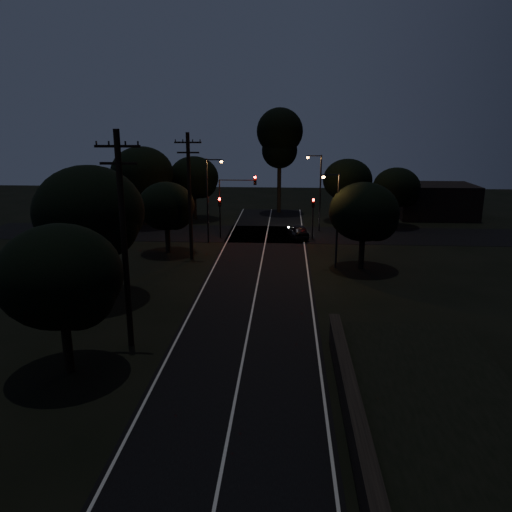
{
  "coord_description": "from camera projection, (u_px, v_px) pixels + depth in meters",
  "views": [
    {
      "loc": [
        2.05,
        -8.59,
        11.33
      ],
      "look_at": [
        0.0,
        24.0,
        2.5
      ],
      "focal_mm": 35.0,
      "sensor_mm": 36.0,
      "label": 1
    }
  ],
  "objects": [
    {
      "name": "utility_pole_far",
      "position": [
        190.0,
        195.0,
        41.12
      ],
      "size": [
        2.2,
        0.3,
        10.5
      ],
      "color": "black",
      "rests_on": "ground"
    },
    {
      "name": "building_right",
      "position": [
        435.0,
        201.0,
        60.69
      ],
      "size": [
        9.0,
        7.0,
        4.0
      ],
      "primitive_type": "cube",
      "color": "black",
      "rests_on": "ground"
    },
    {
      "name": "streetlight_c",
      "position": [
        336.0,
        214.0,
        38.78
      ],
      "size": [
        1.46,
        0.26,
        7.5
      ],
      "color": "black",
      "rests_on": "ground"
    },
    {
      "name": "signal_mast",
      "position": [
        237.0,
        195.0,
        48.94
      ],
      "size": [
        3.7,
        0.35,
        6.25
      ],
      "color": "black",
      "rests_on": "ground"
    },
    {
      "name": "tall_pine",
      "position": [
        280.0,
        138.0,
        61.84
      ],
      "size": [
        5.73,
        5.73,
        13.01
      ],
      "color": "black",
      "rests_on": "ground"
    },
    {
      "name": "tree_far_ne",
      "position": [
        349.0,
        181.0,
        57.65
      ],
      "size": [
        5.69,
        5.69,
        7.2
      ],
      "color": "black",
      "rests_on": "ground"
    },
    {
      "name": "road_surface",
      "position": [
        261.0,
        263.0,
        41.34
      ],
      "size": [
        60.0,
        70.0,
        0.03
      ],
      "color": "black",
      "rests_on": "ground"
    },
    {
      "name": "tree_left_b",
      "position": [
        63.0,
        280.0,
        22.1
      ],
      "size": [
        5.53,
        5.53,
        7.02
      ],
      "color": "black",
      "rests_on": "ground"
    },
    {
      "name": "tree_far_w",
      "position": [
        144.0,
        175.0,
        54.9
      ],
      "size": [
        6.84,
        6.84,
        8.72
      ],
      "color": "black",
      "rests_on": "ground"
    },
    {
      "name": "car",
      "position": [
        298.0,
        231.0,
        50.0
      ],
      "size": [
        2.36,
        4.25,
        1.37
      ],
      "primitive_type": "imported",
      "rotation": [
        0.0,
        0.0,
        3.34
      ],
      "color": "black",
      "rests_on": "ground"
    },
    {
      "name": "tree_far_nw",
      "position": [
        195.0,
        179.0,
        58.7
      ],
      "size": [
        5.85,
        5.85,
        7.41
      ],
      "color": "black",
      "rests_on": "ground"
    },
    {
      "name": "tree_left_d",
      "position": [
        168.0,
        207.0,
        43.46
      ],
      "size": [
        4.96,
        4.96,
        6.29
      ],
      "color": "black",
      "rests_on": "ground"
    },
    {
      "name": "tree_left_c",
      "position": [
        93.0,
        214.0,
        31.57
      ],
      "size": [
        6.91,
        6.91,
        8.73
      ],
      "color": "black",
      "rests_on": "ground"
    },
    {
      "name": "streetlight_b",
      "position": [
        318.0,
        187.0,
        52.22
      ],
      "size": [
        1.66,
        0.26,
        8.0
      ],
      "color": "black",
      "rests_on": "ground"
    },
    {
      "name": "streetlight_a",
      "position": [
        209.0,
        195.0,
        47.08
      ],
      "size": [
        1.66,
        0.26,
        8.0
      ],
      "color": "black",
      "rests_on": "ground"
    },
    {
      "name": "tree_right_a",
      "position": [
        366.0,
        214.0,
        38.5
      ],
      "size": [
        5.4,
        5.4,
        6.86
      ],
      "color": "black",
      "rests_on": "ground"
    },
    {
      "name": "signal_right",
      "position": [
        313.0,
        211.0,
        48.87
      ],
      "size": [
        0.28,
        0.35,
        4.1
      ],
      "color": "black",
      "rests_on": "ground"
    },
    {
      "name": "building_left",
      "position": [
        110.0,
        197.0,
        62.1
      ],
      "size": [
        10.0,
        8.0,
        4.4
      ],
      "primitive_type": "cube",
      "color": "black",
      "rests_on": "ground"
    },
    {
      "name": "utility_pole_mid",
      "position": [
        124.0,
        238.0,
        24.68
      ],
      "size": [
        2.2,
        0.3,
        11.0
      ],
      "color": "black",
      "rests_on": "ground"
    },
    {
      "name": "signal_left",
      "position": [
        220.0,
        210.0,
        49.43
      ],
      "size": [
        0.28,
        0.35,
        4.1
      ],
      "color": "black",
      "rests_on": "ground"
    },
    {
      "name": "tree_far_e",
      "position": [
        398.0,
        189.0,
        54.59
      ],
      "size": [
        5.12,
        5.12,
        6.5
      ],
      "color": "black",
      "rests_on": "ground"
    }
  ]
}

